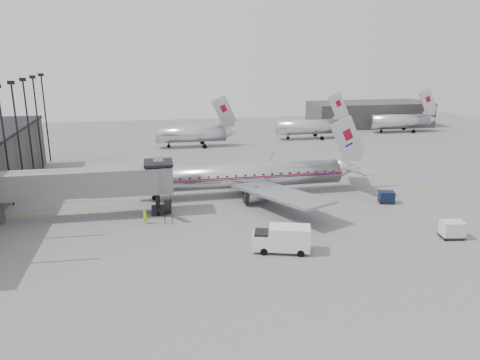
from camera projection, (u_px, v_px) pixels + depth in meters
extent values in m
plane|color=slate|center=(238.00, 218.00, 55.33)|extent=(160.00, 160.00, 0.00)
cube|color=#393634|center=(369.00, 114.00, 119.18)|extent=(30.00, 12.00, 6.00)
cube|color=gold|center=(253.00, 201.00, 61.53)|extent=(60.00, 0.15, 0.01)
cube|color=slate|center=(45.00, 185.00, 53.65)|extent=(12.00, 2.80, 3.00)
cube|color=slate|center=(125.00, 181.00, 55.24)|extent=(8.00, 3.00, 3.10)
cube|color=slate|center=(159.00, 178.00, 56.33)|extent=(3.20, 3.60, 3.20)
cube|color=black|center=(158.00, 163.00, 55.81)|extent=(3.40, 3.80, 0.30)
cube|color=white|center=(158.00, 159.00, 55.67)|extent=(1.20, 0.15, 0.80)
cylinder|color=black|center=(158.00, 202.00, 56.70)|extent=(0.56, 0.56, 2.80)
cube|color=black|center=(158.00, 210.00, 56.99)|extent=(1.60, 2.20, 0.70)
cylinder|color=black|center=(158.00, 213.00, 56.05)|extent=(0.30, 0.60, 0.60)
cylinder|color=black|center=(158.00, 208.00, 57.94)|extent=(0.30, 0.60, 0.60)
cube|color=black|center=(168.00, 207.00, 54.69)|extent=(0.90, 3.20, 2.90)
cylinder|color=black|center=(6.00, 148.00, 57.84)|extent=(0.24, 0.24, 15.00)
cylinder|color=black|center=(18.00, 139.00, 63.51)|extent=(0.24, 0.24, 15.00)
cube|color=black|center=(11.00, 83.00, 61.45)|extent=(0.90, 0.25, 0.50)
cylinder|color=black|center=(29.00, 131.00, 69.18)|extent=(0.24, 0.24, 15.00)
cube|color=black|center=(23.00, 79.00, 67.12)|extent=(0.90, 0.25, 0.50)
cylinder|color=black|center=(38.00, 125.00, 74.85)|extent=(0.24, 0.24, 15.00)
cube|color=black|center=(32.00, 77.00, 72.79)|extent=(0.90, 0.25, 0.50)
cylinder|color=black|center=(46.00, 119.00, 80.52)|extent=(0.24, 0.24, 15.00)
cube|color=black|center=(41.00, 75.00, 78.45)|extent=(0.90, 0.25, 0.50)
cylinder|color=silver|center=(191.00, 134.00, 93.95)|extent=(14.00, 3.20, 3.20)
cube|color=silver|center=(224.00, 111.00, 93.94)|extent=(5.17, 0.26, 6.52)
cylinder|color=black|center=(169.00, 145.00, 93.73)|extent=(0.24, 0.24, 1.00)
cylinder|color=silver|center=(308.00, 127.00, 102.34)|extent=(14.00, 3.20, 3.20)
cube|color=silver|center=(339.00, 106.00, 102.33)|extent=(5.17, 0.26, 6.52)
cylinder|color=black|center=(288.00, 137.00, 102.12)|extent=(0.24, 0.24, 1.00)
cylinder|color=silver|center=(400.00, 121.00, 110.37)|extent=(14.00, 3.20, 3.20)
cube|color=silver|center=(428.00, 102.00, 110.37)|extent=(5.17, 0.26, 6.52)
cylinder|color=black|center=(381.00, 130.00, 110.15)|extent=(0.24, 0.24, 1.00)
cylinder|color=silver|center=(246.00, 176.00, 63.57)|extent=(26.54, 3.61, 3.27)
cone|color=silver|center=(136.00, 181.00, 60.81)|extent=(2.69, 3.30, 3.27)
cone|color=silver|center=(348.00, 168.00, 66.29)|extent=(3.57, 3.15, 3.10)
cube|color=maroon|center=(246.00, 174.00, 63.51)|extent=(26.54, 3.66, 0.16)
cube|color=#0B0D62|center=(246.00, 176.00, 63.57)|extent=(26.54, 3.66, 0.09)
cube|color=silver|center=(348.00, 140.00, 65.12)|extent=(5.42, 0.33, 6.79)
cube|color=gray|center=(252.00, 163.00, 71.64)|extent=(10.04, 14.90, 1.05)
cube|color=gray|center=(281.00, 194.00, 56.66)|extent=(10.33, 14.87, 1.05)
cylinder|color=gray|center=(242.00, 176.00, 68.36)|extent=(3.03, 1.89, 1.85)
cylinder|color=gray|center=(256.00, 195.00, 59.71)|extent=(3.03, 1.89, 1.85)
cylinder|color=black|center=(154.00, 196.00, 61.80)|extent=(0.18, 0.18, 1.15)
cylinder|color=black|center=(254.00, 185.00, 66.63)|extent=(0.23, 0.23, 1.24)
cylinder|color=black|center=(254.00, 186.00, 66.69)|extent=(0.89, 0.32, 0.88)
cylinder|color=black|center=(262.00, 194.00, 62.30)|extent=(0.23, 0.23, 1.24)
cylinder|color=black|center=(262.00, 196.00, 62.36)|extent=(0.89, 0.32, 0.88)
cube|color=silver|center=(290.00, 238.00, 45.83)|extent=(4.47, 3.28, 2.33)
cube|color=silver|center=(261.00, 241.00, 46.24)|extent=(2.31, 2.53, 1.55)
cube|color=black|center=(261.00, 235.00, 46.06)|extent=(1.82, 2.19, 0.67)
cylinder|color=black|center=(264.00, 252.00, 45.44)|extent=(0.76, 0.47, 0.71)
cylinder|color=black|center=(265.00, 243.00, 47.35)|extent=(0.76, 0.47, 0.71)
cylinder|color=black|center=(301.00, 253.00, 45.08)|extent=(0.76, 0.47, 0.71)
cylinder|color=black|center=(300.00, 245.00, 46.99)|extent=(0.76, 0.47, 0.71)
cube|color=black|center=(387.00, 196.00, 60.50)|extent=(2.15, 1.81, 1.31)
cube|color=black|center=(386.00, 201.00, 60.70)|extent=(2.27, 1.92, 0.11)
cylinder|color=black|center=(381.00, 203.00, 60.21)|extent=(0.30, 0.18, 0.28)
cylinder|color=black|center=(393.00, 203.00, 60.13)|extent=(0.30, 0.18, 0.28)
cylinder|color=black|center=(379.00, 200.00, 61.29)|extent=(0.30, 0.18, 0.28)
cylinder|color=black|center=(391.00, 201.00, 61.21)|extent=(0.30, 0.18, 0.28)
cube|color=silver|center=(452.00, 228.00, 49.34)|extent=(2.47, 2.00, 1.57)
cube|color=black|center=(451.00, 236.00, 49.57)|extent=(2.60, 2.13, 0.13)
cylinder|color=black|center=(446.00, 239.00, 48.91)|extent=(0.35, 0.18, 0.34)
cylinder|color=black|center=(463.00, 239.00, 48.97)|extent=(0.35, 0.18, 0.34)
cylinder|color=black|center=(440.00, 234.00, 50.20)|extent=(0.35, 0.18, 0.34)
cylinder|color=black|center=(457.00, 234.00, 50.26)|extent=(0.35, 0.18, 0.34)
imported|color=#D5F21C|center=(145.00, 217.00, 53.38)|extent=(0.69, 0.68, 1.61)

